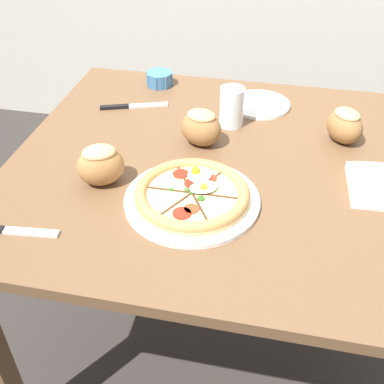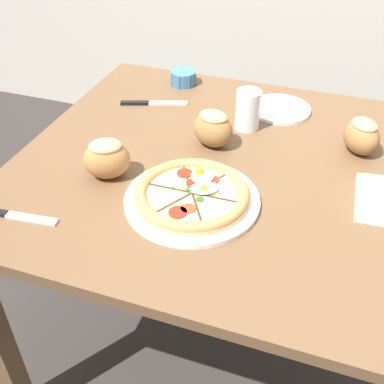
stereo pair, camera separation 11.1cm
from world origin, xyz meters
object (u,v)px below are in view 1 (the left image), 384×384
at_px(bread_piece_near, 201,127).
at_px(side_saucer, 260,104).
at_px(pizza, 192,195).
at_px(knife_main, 133,106).
at_px(dining_table, 224,193).
at_px(ramekin_bowl, 159,78).
at_px(water_glass, 232,109).
at_px(knife_spare, 10,230).
at_px(bread_piece_mid, 345,125).
at_px(bread_piece_far, 100,165).

xyz_separation_m(bread_piece_near, side_saucer, (0.14, 0.26, -0.05)).
height_order(pizza, knife_main, pizza).
height_order(dining_table, ramekin_bowl, ramekin_bowl).
bearing_deg(water_glass, dining_table, -85.58).
relative_size(dining_table, knife_spare, 5.34).
relative_size(dining_table, pizza, 3.55).
bearing_deg(knife_spare, pizza, 20.85).
distance_m(bread_piece_near, bread_piece_mid, 0.39).
distance_m(bread_piece_far, side_saucer, 0.59).
bearing_deg(knife_spare, side_saucer, 49.92).
bearing_deg(dining_table, side_saucer, 80.25).
distance_m(pizza, knife_main, 0.50).
height_order(bread_piece_near, knife_spare, bread_piece_near).
bearing_deg(water_glass, knife_main, 172.06).
relative_size(dining_table, bread_piece_far, 8.00).
relative_size(dining_table, water_glass, 9.79).
bearing_deg(side_saucer, bread_piece_near, -118.14).
bearing_deg(bread_piece_far, bread_piece_mid, 28.73).
bearing_deg(knife_spare, bread_piece_mid, 30.82).
xyz_separation_m(pizza, side_saucer, (0.11, 0.51, -0.01)).
bearing_deg(water_glass, pizza, -95.61).
bearing_deg(bread_piece_mid, water_glass, 174.98).
bearing_deg(bread_piece_far, ramekin_bowl, 90.42).
relative_size(pizza, knife_spare, 1.50).
distance_m(dining_table, ramekin_bowl, 0.52).
bearing_deg(water_glass, bread_piece_far, -127.69).
height_order(dining_table, pizza, pizza).
xyz_separation_m(bread_piece_mid, side_saucer, (-0.24, 0.16, -0.05)).
height_order(ramekin_bowl, knife_main, ramekin_bowl).
bearing_deg(knife_main, dining_table, -55.53).
xyz_separation_m(bread_piece_mid, bread_piece_far, (-0.58, -0.32, 0.00)).
distance_m(dining_table, water_glass, 0.25).
xyz_separation_m(ramekin_bowl, bread_piece_near, (0.21, -0.34, 0.03)).
xyz_separation_m(pizza, bread_piece_far, (-0.23, 0.03, 0.03)).
relative_size(bread_piece_mid, knife_spare, 0.64).
distance_m(pizza, side_saucer, 0.52).
xyz_separation_m(ramekin_bowl, side_saucer, (0.34, -0.08, -0.02)).
height_order(pizza, bread_piece_far, bread_piece_far).
relative_size(pizza, bread_piece_mid, 2.35).
bearing_deg(dining_table, bread_piece_near, 138.10).
height_order(bread_piece_far, knife_spare, bread_piece_far).
distance_m(dining_table, knife_spare, 0.56).
distance_m(bread_piece_near, bread_piece_far, 0.30).
bearing_deg(bread_piece_mid, knife_main, 173.52).
distance_m(pizza, bread_piece_far, 0.24).
height_order(bread_piece_mid, knife_spare, bread_piece_mid).
xyz_separation_m(pizza, knife_spare, (-0.37, -0.18, -0.02)).
height_order(ramekin_bowl, bread_piece_mid, bread_piece_mid).
xyz_separation_m(ramekin_bowl, water_glass, (0.27, -0.21, 0.03)).
bearing_deg(bread_piece_near, bread_piece_mid, 14.03).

